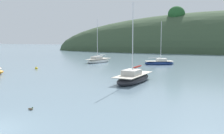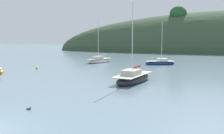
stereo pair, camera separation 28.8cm
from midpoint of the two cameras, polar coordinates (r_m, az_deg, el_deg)
The scene contains 5 objects.
sailboat_red_portside at distance 46.69m, azimuth 11.33°, elevation 0.98°, with size 5.82×3.95×8.18m.
sailboat_grey_yawl at distance 27.13m, azimuth 5.23°, elevation -2.59°, with size 3.31×7.31×8.88m.
sailboat_yellow_far at distance 49.92m, azimuth -2.83°, elevation 1.50°, with size 3.91×6.90×8.95m.
mooring_buoy_channel at distance 40.75m, azimuth -16.86°, elevation -0.26°, with size 0.44×0.44×0.54m.
duck_lead at distance 17.45m, azimuth -18.31°, elevation -9.21°, with size 0.43×0.21×0.24m.
Camera 2 is at (10.62, -8.91, 4.65)m, focal length 39.30 mm.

